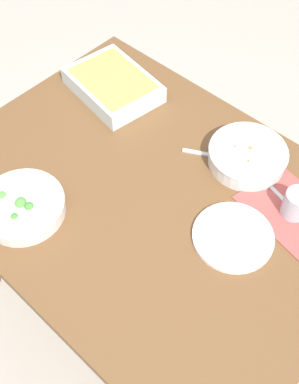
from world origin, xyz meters
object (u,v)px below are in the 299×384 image
at_px(baking_dish, 113,84).
at_px(side_plate, 233,237).
at_px(broccoli_bowl, 22,206).
at_px(fork_on_table, 287,204).
at_px(stew_bowl, 247,155).
at_px(spoon_by_stew, 219,156).
at_px(spoon_by_broccoli, 39,215).
at_px(drink_cup, 296,205).

distance_m(baking_dish, side_plate, 0.67).
height_order(broccoli_bowl, fork_on_table, broccoli_bowl).
height_order(baking_dish, fork_on_table, baking_dish).
bearing_deg(baking_dish, stew_bowl, -174.37).
distance_m(spoon_by_stew, spoon_by_broccoli, 0.56).
xyz_separation_m(stew_bowl, fork_on_table, (-0.18, 0.05, -0.03)).
bearing_deg(drink_cup, spoon_by_stew, -4.75).
distance_m(baking_dish, spoon_by_stew, 0.44).
xyz_separation_m(baking_dish, drink_cup, (-0.72, 0.01, 0.00)).
xyz_separation_m(broccoli_bowl, spoon_by_stew, (-0.28, -0.53, -0.02)).
bearing_deg(side_plate, broccoli_bowl, 34.43).
relative_size(baking_dish, spoon_by_stew, 2.04).
xyz_separation_m(baking_dish, side_plate, (-0.65, 0.19, -0.03)).
relative_size(broccoli_bowl, spoon_by_broccoli, 1.43).
bearing_deg(side_plate, fork_on_table, -103.47).
relative_size(broccoli_bowl, fork_on_table, 1.35).
height_order(side_plate, spoon_by_stew, side_plate).
relative_size(drink_cup, spoon_by_stew, 0.52).
relative_size(spoon_by_stew, fork_on_table, 0.93).
bearing_deg(spoon_by_stew, drink_cup, 175.25).
xyz_separation_m(side_plate, fork_on_table, (-0.05, -0.19, -0.00)).
distance_m(drink_cup, fork_on_table, 0.05).
relative_size(side_plate, fork_on_table, 1.25).
distance_m(broccoli_bowl, drink_cup, 0.75).
relative_size(baking_dish, spoon_by_broccoli, 2.00).
bearing_deg(broccoli_bowl, fork_on_table, -135.22).
bearing_deg(drink_cup, stew_bowl, -16.99).
xyz_separation_m(side_plate, spoon_by_stew, (0.20, -0.20, -0.00)).
distance_m(side_plate, fork_on_table, 0.20).
relative_size(stew_bowl, drink_cup, 2.78).
distance_m(side_plate, spoon_by_stew, 0.28).
bearing_deg(stew_bowl, side_plate, 118.52).
distance_m(broccoli_bowl, spoon_by_stew, 0.60).
height_order(stew_bowl, spoon_by_stew, stew_bowl).
height_order(spoon_by_stew, spoon_by_broccoli, same).
xyz_separation_m(broccoli_bowl, spoon_by_broccoli, (-0.04, -0.02, -0.02)).
bearing_deg(fork_on_table, side_plate, 76.53).
height_order(side_plate, spoon_by_broccoli, side_plate).
relative_size(side_plate, spoon_by_stew, 1.35).
distance_m(stew_bowl, side_plate, 0.27).
bearing_deg(drink_cup, baking_dish, -0.92).
distance_m(stew_bowl, broccoli_bowl, 0.66).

